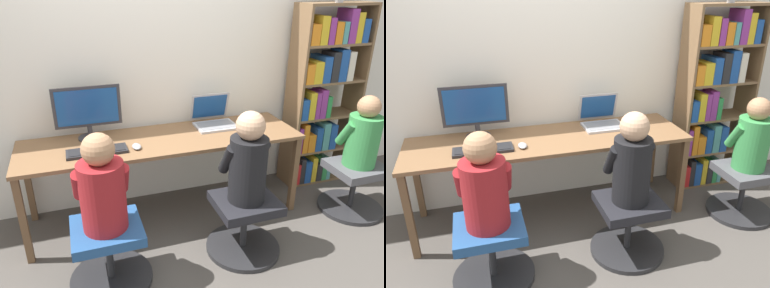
{
  "view_description": "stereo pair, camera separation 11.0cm",
  "coord_description": "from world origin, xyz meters",
  "views": [
    {
      "loc": [
        -0.67,
        -2.43,
        1.93
      ],
      "look_at": [
        0.2,
        0.15,
        0.73
      ],
      "focal_mm": 35.0,
      "sensor_mm": 36.0,
      "label": 1
    },
    {
      "loc": [
        -0.56,
        -2.47,
        1.93
      ],
      "look_at": [
        0.2,
        0.15,
        0.73
      ],
      "focal_mm": 35.0,
      "sensor_mm": 36.0,
      "label": 2
    }
  ],
  "objects": [
    {
      "name": "ground_plane",
      "position": [
        0.0,
        0.0,
        0.0
      ],
      "size": [
        14.0,
        14.0,
        0.0
      ],
      "primitive_type": "plane",
      "color": "#4C4742"
    },
    {
      "name": "wall_back",
      "position": [
        0.0,
        0.71,
        1.3
      ],
      "size": [
        10.0,
        0.05,
        2.6
      ],
      "color": "white",
      "rests_on": "ground_plane"
    },
    {
      "name": "desk",
      "position": [
        0.0,
        0.32,
        0.67
      ],
      "size": [
        2.29,
        0.65,
        0.74
      ],
      "color": "brown",
      "rests_on": "ground_plane"
    },
    {
      "name": "desktop_monitor",
      "position": [
        -0.56,
        0.51,
        0.97
      ],
      "size": [
        0.53,
        0.2,
        0.44
      ],
      "color": "#333338",
      "rests_on": "desk"
    },
    {
      "name": "laptop",
      "position": [
        0.51,
        0.48,
        0.79
      ],
      "size": [
        0.36,
        0.33,
        0.27
      ],
      "color": "#B7B7BC",
      "rests_on": "desk"
    },
    {
      "name": "keyboard",
      "position": [
        -0.54,
        0.21,
        0.75
      ],
      "size": [
        0.45,
        0.16,
        0.03
      ],
      "color": "#232326",
      "rests_on": "desk"
    },
    {
      "name": "computer_mouse_by_keyboard",
      "position": [
        -0.24,
        0.2,
        0.75
      ],
      "size": [
        0.07,
        0.12,
        0.03
      ],
      "color": "#99999E",
      "rests_on": "desk"
    },
    {
      "name": "office_chair_left",
      "position": [
        -0.56,
        -0.34,
        0.23
      ],
      "size": [
        0.57,
        0.57,
        0.45
      ],
      "color": "#262628",
      "rests_on": "ground_plane"
    },
    {
      "name": "office_chair_right",
      "position": [
        0.45,
        -0.33,
        0.23
      ],
      "size": [
        0.57,
        0.57,
        0.45
      ],
      "color": "#262628",
      "rests_on": "ground_plane"
    },
    {
      "name": "person_at_monitor",
      "position": [
        -0.56,
        -0.34,
        0.74
      ],
      "size": [
        0.36,
        0.31,
        0.65
      ],
      "color": "maroon",
      "rests_on": "office_chair_left"
    },
    {
      "name": "person_at_laptop",
      "position": [
        0.45,
        -0.32,
        0.76
      ],
      "size": [
        0.33,
        0.31,
        0.68
      ],
      "color": "black",
      "rests_on": "office_chair_right"
    },
    {
      "name": "bookshelf",
      "position": [
        1.61,
        0.47,
        0.88
      ],
      "size": [
        0.71,
        0.28,
        1.75
      ],
      "color": "brown",
      "rests_on": "ground_plane"
    },
    {
      "name": "office_chair_side",
      "position": [
        1.63,
        -0.13,
        0.23
      ],
      "size": [
        0.57,
        0.57,
        0.45
      ],
      "color": "#262628",
      "rests_on": "ground_plane"
    },
    {
      "name": "person_near_shelf",
      "position": [
        1.63,
        -0.13,
        0.73
      ],
      "size": [
        0.33,
        0.3,
        0.62
      ],
      "color": "#388C47",
      "rests_on": "office_chair_side"
    }
  ]
}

